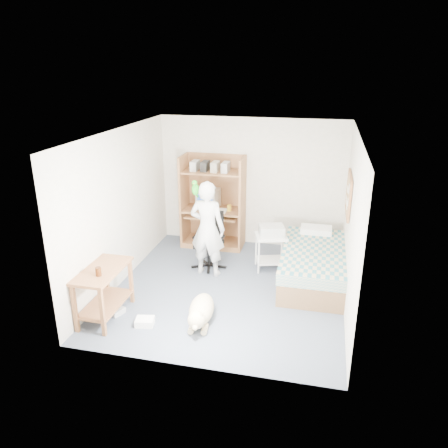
% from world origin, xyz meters
% --- Properties ---
extents(floor, '(4.00, 4.00, 0.00)m').
position_xyz_m(floor, '(0.00, 0.00, 0.00)').
color(floor, '#4C5468').
rests_on(floor, ground).
extents(wall_back, '(3.60, 0.02, 2.50)m').
position_xyz_m(wall_back, '(0.00, 2.00, 1.25)').
color(wall_back, beige).
rests_on(wall_back, floor).
extents(wall_right, '(0.02, 4.00, 2.50)m').
position_xyz_m(wall_right, '(1.80, 0.00, 1.25)').
color(wall_right, beige).
rests_on(wall_right, floor).
extents(wall_left, '(0.02, 4.00, 2.50)m').
position_xyz_m(wall_left, '(-1.80, 0.00, 1.25)').
color(wall_left, beige).
rests_on(wall_left, floor).
extents(ceiling, '(3.60, 4.00, 0.02)m').
position_xyz_m(ceiling, '(0.00, 0.00, 2.50)').
color(ceiling, white).
rests_on(ceiling, wall_back).
extents(computer_hutch, '(1.20, 0.63, 1.80)m').
position_xyz_m(computer_hutch, '(-0.70, 1.74, 0.82)').
color(computer_hutch, brown).
rests_on(computer_hutch, floor).
extents(bed, '(1.02, 2.02, 0.66)m').
position_xyz_m(bed, '(1.30, 0.62, 0.29)').
color(bed, brown).
rests_on(bed, floor).
extents(side_desk, '(0.50, 1.00, 0.75)m').
position_xyz_m(side_desk, '(-1.55, -1.20, 0.49)').
color(side_desk, brown).
rests_on(side_desk, floor).
extents(corkboard, '(0.04, 0.94, 0.66)m').
position_xyz_m(corkboard, '(1.77, 0.90, 1.45)').
color(corkboard, olive).
rests_on(corkboard, wall_right).
extents(office_chair, '(0.56, 0.56, 0.99)m').
position_xyz_m(office_chair, '(-0.52, 0.76, 0.36)').
color(office_chair, black).
rests_on(office_chair, floor).
extents(person, '(0.64, 0.45, 1.65)m').
position_xyz_m(person, '(-0.47, 0.45, 0.83)').
color(person, silver).
rests_on(person, floor).
extents(parrot, '(0.12, 0.21, 0.33)m').
position_xyz_m(parrot, '(-0.68, 0.47, 1.51)').
color(parrot, '#168F14').
rests_on(parrot, person).
extents(dog, '(0.42, 1.07, 0.40)m').
position_xyz_m(dog, '(-0.18, -1.03, 0.17)').
color(dog, beige).
rests_on(dog, floor).
extents(printer_cart, '(0.63, 0.55, 0.63)m').
position_xyz_m(printer_cart, '(0.55, 0.89, 0.42)').
color(printer_cart, silver).
rests_on(printer_cart, floor).
extents(printer, '(0.49, 0.43, 0.18)m').
position_xyz_m(printer, '(0.55, 0.89, 0.72)').
color(printer, '#ADADA8').
rests_on(printer, printer_cart).
extents(crt_monitor, '(0.42, 0.44, 0.37)m').
position_xyz_m(crt_monitor, '(-0.81, 1.75, 0.95)').
color(crt_monitor, beige).
rests_on(crt_monitor, computer_hutch).
extents(keyboard, '(0.47, 0.21, 0.03)m').
position_xyz_m(keyboard, '(-0.71, 1.58, 0.67)').
color(keyboard, beige).
rests_on(keyboard, computer_hutch).
extents(pencil_cup, '(0.08, 0.08, 0.12)m').
position_xyz_m(pencil_cup, '(-0.37, 1.65, 0.82)').
color(pencil_cup, yellow).
rests_on(pencil_cup, computer_hutch).
extents(drink_glass, '(0.08, 0.08, 0.12)m').
position_xyz_m(drink_glass, '(-1.50, -1.38, 0.81)').
color(drink_glass, '#3F1D0A').
rests_on(drink_glass, side_desk).
extents(floor_box_a, '(0.28, 0.24, 0.10)m').
position_xyz_m(floor_box_a, '(-0.92, -1.29, 0.05)').
color(floor_box_a, white).
rests_on(floor_box_a, floor).
extents(floor_box_b, '(0.25, 0.27, 0.08)m').
position_xyz_m(floor_box_b, '(-1.44, -1.11, 0.04)').
color(floor_box_b, '#AFAEAA').
rests_on(floor_box_b, floor).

